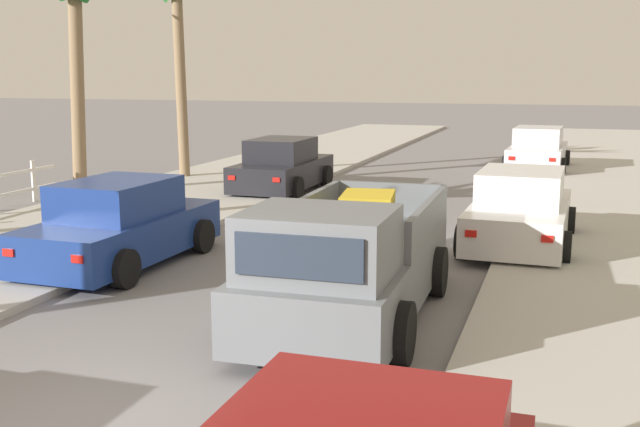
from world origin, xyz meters
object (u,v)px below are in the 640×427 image
Objects in this scene: car_left_far at (538,151)px; car_right_far at (520,212)px; pickup_truck at (349,265)px; car_right_near at (282,167)px; car_right_mid at (121,226)px.

car_left_far is 12.32m from car_right_far.
pickup_truck is 1.22× the size of car_right_far.
car_right_near is 8.71m from car_right_far.
car_right_near is 9.80m from car_left_far.
car_right_far is at bearing 28.75° from car_right_mid.
car_right_near and car_right_far have the same top height.
car_right_near is at bearing -133.72° from car_left_far.
pickup_truck is 1.23× the size of car_right_near.
car_right_mid is 0.99× the size of car_left_far.
car_left_far is 1.01× the size of car_right_far.
car_right_mid is (0.33, -8.87, 0.00)m from car_right_near.
car_left_far is at bearing 84.38° from pickup_truck.
car_right_near is at bearing 92.11° from car_right_mid.
car_right_far is (1.93, 5.40, -0.08)m from pickup_truck.
car_left_far is at bearing 68.00° from car_right_mid.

